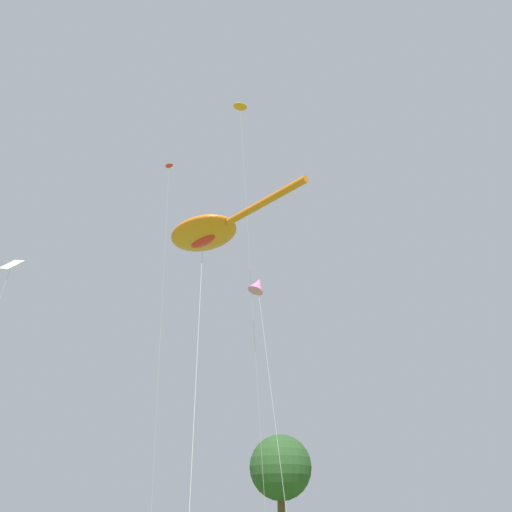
# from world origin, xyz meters

# --- Properties ---
(big_show_kite) EXTENTS (3.96, 9.07, 15.17)m
(big_show_kite) POSITION_xyz_m (0.70, 18.16, 14.66)
(big_show_kite) COLOR orange
(big_show_kite) RESTS_ON ground
(small_kite_streamer_purple) EXTENTS (1.06, 3.31, 11.68)m
(small_kite_streamer_purple) POSITION_xyz_m (2.26, 15.76, 11.19)
(small_kite_streamer_purple) COLOR pink
(small_kite_streamer_purple) RESTS_ON ground
(small_kite_bird_shape) EXTENTS (1.66, 1.58, 23.14)m
(small_kite_bird_shape) POSITION_xyz_m (1.05, 24.72, 21.07)
(small_kite_bird_shape) COLOR red
(small_kite_bird_shape) RESTS_ON ground
(small_kite_diamond_red) EXTENTS (3.36, 2.36, 21.43)m
(small_kite_diamond_red) POSITION_xyz_m (1.17, 15.66, 20.34)
(small_kite_diamond_red) COLOR orange
(small_kite_diamond_red) RESTS_ON ground
(small_kite_tiny_distant) EXTENTS (1.63, 0.92, 12.69)m
(small_kite_tiny_distant) POSITION_xyz_m (-7.44, 21.92, 11.69)
(small_kite_tiny_distant) COLOR white
(small_kite_tiny_distant) RESTS_ON ground
(tree_oak_left) EXTENTS (7.02, 7.02, 10.77)m
(tree_oak_left) POSITION_xyz_m (27.15, 49.09, 7.21)
(tree_oak_left) COLOR #513823
(tree_oak_left) RESTS_ON ground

